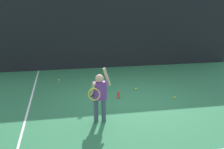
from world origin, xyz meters
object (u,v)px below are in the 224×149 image
object	(u,v)px
tennis_ball_3	(99,77)
tennis_ball_0	(175,98)
water_bottle	(119,95)
tennis_ball_2	(59,80)
tennis_player	(99,94)
tennis_ball_1	(136,89)

from	to	relation	value
tennis_ball_3	tennis_ball_0	bearing A→B (deg)	-53.86
water_bottle	tennis_ball_0	world-z (taller)	water_bottle
water_bottle	tennis_ball_3	bearing A→B (deg)	96.61
tennis_ball_3	water_bottle	bearing A→B (deg)	-83.39
tennis_ball_2	tennis_player	bearing A→B (deg)	-74.82
tennis_ball_3	tennis_ball_2	bearing A→B (deg)	-174.77
tennis_ball_2	tennis_ball_0	bearing A→B (deg)	-36.11
tennis_ball_0	tennis_ball_2	size ratio (longest dim) A/B	1.00
tennis_player	tennis_ball_3	world-z (taller)	tennis_player
tennis_ball_1	tennis_ball_2	size ratio (longest dim) A/B	1.00
water_bottle	tennis_ball_2	bearing A→B (deg)	129.26
water_bottle	tennis_ball_1	size ratio (longest dim) A/B	3.33
tennis_ball_1	tennis_ball_3	bearing A→B (deg)	121.12
tennis_ball_2	tennis_ball_3	distance (m)	1.51
tennis_player	tennis_ball_2	world-z (taller)	tennis_player
tennis_player	tennis_ball_3	bearing A→B (deg)	70.73
tennis_player	tennis_ball_2	distance (m)	3.83
tennis_ball_0	tennis_ball_3	distance (m)	3.27
tennis_player	tennis_ball_1	bearing A→B (deg)	43.03
tennis_player	tennis_ball_0	distance (m)	2.79
tennis_player	tennis_ball_1	size ratio (longest dim) A/B	20.46
tennis_ball_2	water_bottle	bearing A→B (deg)	-50.74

